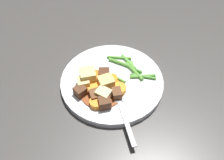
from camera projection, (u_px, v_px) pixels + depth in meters
ground_plane at (112, 84)px, 0.68m from camera, size 3.00×3.00×0.00m
dinner_plate at (112, 82)px, 0.67m from camera, size 0.25×0.25×0.02m
stew_sauce at (100, 90)px, 0.64m from camera, size 0.10×0.10×0.00m
carrot_slice_0 at (112, 79)px, 0.66m from camera, size 0.04×0.04×0.01m
carrot_slice_1 at (119, 89)px, 0.64m from camera, size 0.04×0.04×0.01m
carrot_slice_2 at (112, 85)px, 0.65m from camera, size 0.04×0.04×0.01m
carrot_slice_3 at (88, 88)px, 0.64m from camera, size 0.04×0.04×0.01m
carrot_slice_4 at (95, 86)px, 0.65m from camera, size 0.04×0.04×0.01m
carrot_slice_5 at (94, 76)px, 0.67m from camera, size 0.04×0.04×0.01m
carrot_slice_6 at (97, 103)px, 0.61m from camera, size 0.04×0.04×0.01m
potato_chunk_0 at (88, 76)px, 0.65m from camera, size 0.05×0.05×0.03m
potato_chunk_1 at (83, 83)px, 0.65m from camera, size 0.04×0.04×0.02m
potato_chunk_2 at (104, 94)px, 0.62m from camera, size 0.03×0.03×0.03m
potato_chunk_3 at (106, 82)px, 0.64m from camera, size 0.05×0.04×0.03m
meat_chunk_0 at (94, 94)px, 0.63m from camera, size 0.04×0.04×0.02m
meat_chunk_1 at (117, 94)px, 0.63m from camera, size 0.03×0.03×0.02m
meat_chunk_2 at (104, 73)px, 0.67m from camera, size 0.03×0.04×0.02m
meat_chunk_3 at (80, 91)px, 0.63m from camera, size 0.03×0.03×0.02m
meat_chunk_4 at (105, 103)px, 0.61m from camera, size 0.04×0.04×0.02m
green_bean_0 at (134, 71)px, 0.68m from camera, size 0.03×0.07×0.01m
green_bean_1 at (143, 76)px, 0.67m from camera, size 0.03×0.06×0.01m
green_bean_2 at (129, 62)px, 0.70m from camera, size 0.03×0.05×0.01m
green_bean_3 at (129, 67)px, 0.69m from camera, size 0.01×0.07×0.01m
green_bean_4 at (134, 68)px, 0.69m from camera, size 0.04×0.04×0.01m
green_bean_5 at (119, 63)px, 0.70m from camera, size 0.02×0.06×0.01m
green_bean_6 at (143, 76)px, 0.67m from camera, size 0.05×0.05×0.01m
green_bean_7 at (112, 75)px, 0.67m from camera, size 0.01×0.08×0.01m
green_bean_8 at (119, 58)px, 0.71m from camera, size 0.04×0.06×0.01m
fork at (122, 109)px, 0.61m from camera, size 0.12×0.14×0.00m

